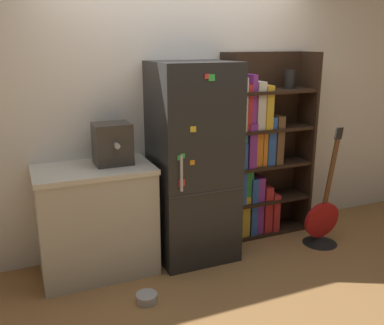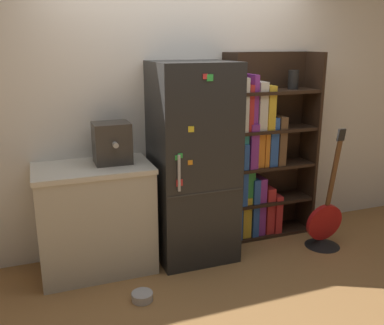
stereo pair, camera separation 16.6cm
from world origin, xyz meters
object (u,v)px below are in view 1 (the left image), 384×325
(refrigerator, at_px, (193,163))
(pet_bowl, at_px, (147,297))
(guitar, at_px, (321,227))
(espresso_machine, at_px, (112,144))
(bookshelf, at_px, (256,155))

(refrigerator, relative_size, pet_bowl, 10.53)
(refrigerator, xyz_separation_m, guitar, (1.23, -0.31, -0.71))
(espresso_machine, xyz_separation_m, guitar, (1.92, -0.38, -0.93))
(pet_bowl, bearing_deg, bookshelf, 28.77)
(refrigerator, xyz_separation_m, pet_bowl, (-0.63, -0.58, -0.84))
(bookshelf, bearing_deg, refrigerator, -166.79)
(refrigerator, bearing_deg, pet_bowl, -137.23)
(refrigerator, relative_size, bookshelf, 0.97)
(refrigerator, bearing_deg, espresso_machine, 174.33)
(refrigerator, height_order, espresso_machine, refrigerator)
(refrigerator, distance_m, pet_bowl, 1.20)
(espresso_machine, bearing_deg, bookshelf, 4.29)
(guitar, bearing_deg, pet_bowl, -171.54)
(refrigerator, bearing_deg, bookshelf, 13.21)
(bookshelf, bearing_deg, pet_bowl, -151.23)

